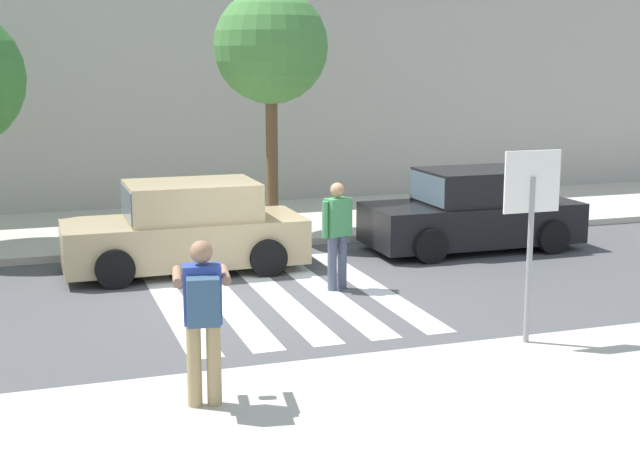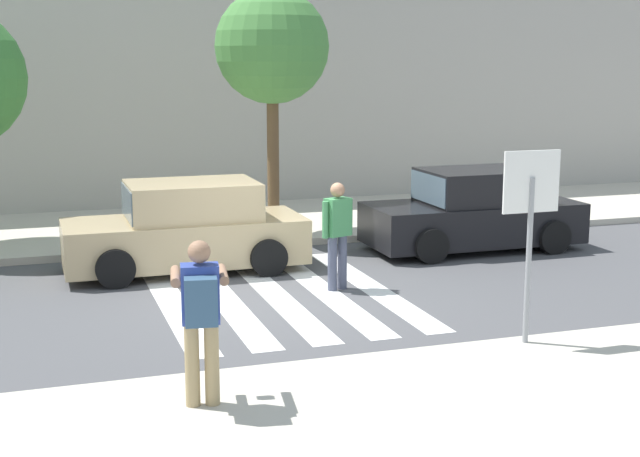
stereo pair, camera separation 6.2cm
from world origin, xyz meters
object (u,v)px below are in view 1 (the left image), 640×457
object	(u,v)px
photographer_with_backpack	(203,309)
parked_car_tan	(186,229)
street_tree_center	(271,48)
stop_sign	(531,204)
pedestrian_crossing	(337,230)
parked_car_black	(474,212)

from	to	relation	value
photographer_with_backpack	parked_car_tan	bearing A→B (deg)	81.40
photographer_with_backpack	street_tree_center	bearing A→B (deg)	70.13
stop_sign	pedestrian_crossing	distance (m)	3.95
pedestrian_crossing	photographer_with_backpack	bearing A→B (deg)	-124.18
parked_car_black	street_tree_center	bearing A→B (deg)	148.08
street_tree_center	stop_sign	bearing A→B (deg)	-82.00
stop_sign	parked_car_tan	world-z (taller)	stop_sign
pedestrian_crossing	street_tree_center	distance (m)	5.08
stop_sign	street_tree_center	distance (m)	8.16
stop_sign	pedestrian_crossing	world-z (taller)	stop_sign
photographer_with_backpack	parked_car_black	distance (m)	9.25
pedestrian_crossing	parked_car_black	xyz separation A→B (m)	(3.53, 2.07, -0.25)
stop_sign	photographer_with_backpack	xyz separation A→B (m)	(-4.23, -0.80, -0.72)
parked_car_tan	parked_car_black	size ratio (longest dim) A/B	1.00
parked_car_tan	parked_car_black	xyz separation A→B (m)	(5.56, -0.00, 0.00)
parked_car_tan	street_tree_center	world-z (taller)	street_tree_center
photographer_with_backpack	pedestrian_crossing	bearing A→B (deg)	55.82
parked_car_black	stop_sign	bearing A→B (deg)	-112.08
parked_car_tan	pedestrian_crossing	bearing A→B (deg)	-45.41
parked_car_black	street_tree_center	distance (m)	5.09
photographer_with_backpack	parked_car_tan	world-z (taller)	photographer_with_backpack
photographer_with_backpack	parked_car_black	size ratio (longest dim) A/B	0.42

